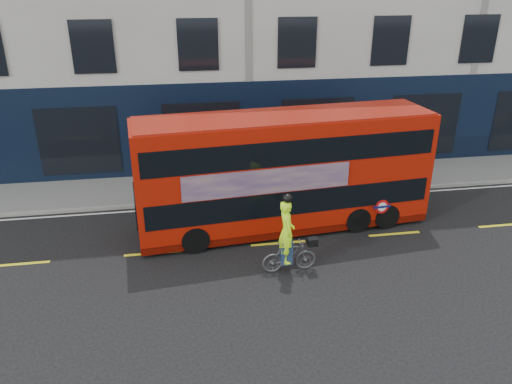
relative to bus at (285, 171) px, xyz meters
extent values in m
plane|color=black|center=(-0.45, -2.68, -2.03)|extent=(120.00, 120.00, 0.00)
cube|color=slate|center=(-0.45, 3.82, -1.97)|extent=(60.00, 3.00, 0.12)
cube|color=gray|center=(-0.45, 2.32, -1.96)|extent=(60.00, 0.12, 0.13)
cube|color=black|center=(-0.45, 5.30, -0.03)|extent=(50.00, 0.08, 4.00)
cube|color=silver|center=(-0.45, 2.02, -2.02)|extent=(58.00, 0.10, 0.01)
cube|color=#A91506|center=(-0.04, 0.00, 0.12)|extent=(9.92, 3.13, 3.50)
cube|color=#540A03|center=(-0.04, 0.00, -1.76)|extent=(9.92, 3.09, 0.27)
cube|color=black|center=(-0.04, 0.00, -0.65)|extent=(9.54, 3.14, 0.80)
cube|color=black|center=(-0.04, 0.00, 1.03)|extent=(9.54, 3.14, 0.80)
cube|color=maroon|center=(-0.04, 0.00, 1.89)|extent=(9.72, 3.03, 0.07)
cube|color=black|center=(4.84, 0.46, -0.65)|extent=(0.23, 1.99, 0.80)
cube|color=black|center=(4.84, 0.46, 1.03)|extent=(0.23, 1.99, 0.80)
cube|color=black|center=(-4.91, -0.47, -0.65)|extent=(0.23, 1.99, 0.80)
cube|color=#A87C74|center=(-0.81, -1.22, 0.19)|extent=(5.30, 0.54, 0.80)
cylinder|color=red|center=(3.16, -0.84, -1.14)|extent=(0.50, 0.07, 0.50)
cylinder|color=white|center=(3.16, -0.85, -1.14)|extent=(0.32, 0.05, 0.32)
cube|color=#0C1459|center=(3.16, -0.85, -1.14)|extent=(0.62, 0.08, 0.08)
cylinder|color=black|center=(3.32, 0.32, -1.58)|extent=(1.10, 2.34, 0.89)
cylinder|color=black|center=(2.26, 0.22, -1.58)|extent=(1.10, 2.34, 0.89)
cylinder|color=black|center=(-3.22, -0.30, -1.58)|extent=(1.10, 2.34, 0.89)
imported|color=#4C4F52|center=(-0.46, -2.84, -1.54)|extent=(1.64, 0.51, 0.98)
imported|color=#BAFF17|center=(-0.57, -2.84, -0.71)|extent=(0.48, 0.71, 1.91)
cube|color=black|center=(0.22, -2.82, -1.13)|extent=(0.30, 0.24, 0.23)
cube|color=#1D304D|center=(-0.57, -2.84, -1.35)|extent=(0.33, 0.41, 0.73)
sphere|color=black|center=(-0.57, -2.84, 0.33)|extent=(0.27, 0.27, 0.27)
camera|label=1|loc=(-3.43, -15.09, 6.00)|focal=35.00mm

